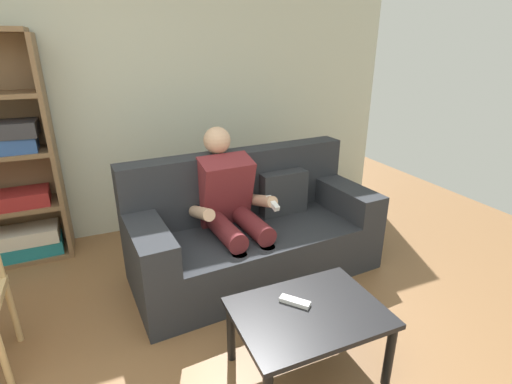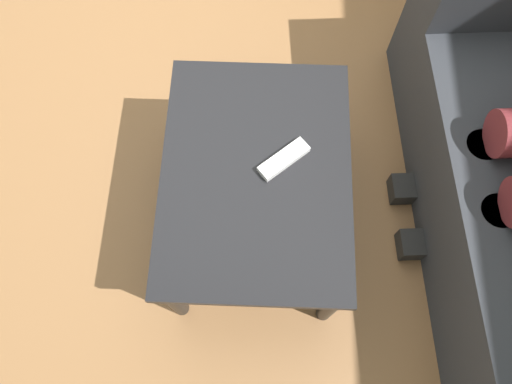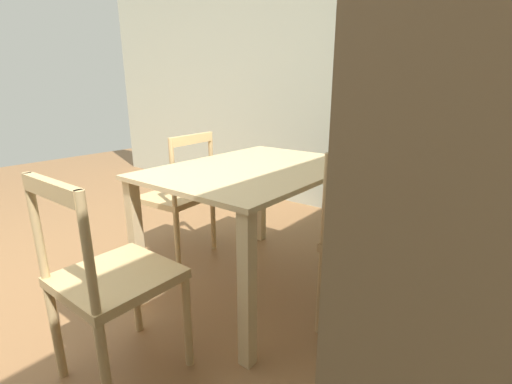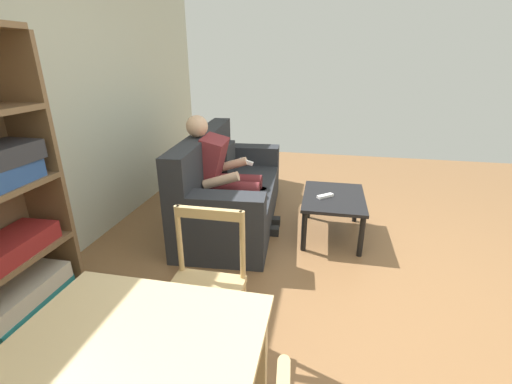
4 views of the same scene
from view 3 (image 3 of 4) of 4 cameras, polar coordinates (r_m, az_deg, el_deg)
name	(u,v)px [view 3 (image 3 of 4)]	position (r m, az deg, el deg)	size (l,w,h in m)	color
wall_side	(273,70)	(3.95, 2.79, 18.83)	(0.12, 5.25, 2.73)	beige
dining_table	(256,186)	(2.09, 0.00, 0.95)	(1.23, 0.89, 0.75)	#D1B27F
dining_chair_near_wall	(373,245)	(1.83, 18.19, -7.98)	(0.45, 0.45, 0.91)	tan
dining_chair_facing_couch	(110,280)	(1.58, -22.19, -12.88)	(0.42, 0.42, 0.89)	tan
dining_chair_by_doorway	(178,197)	(2.63, -12.33, -0.73)	(0.46, 0.46, 0.89)	tan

